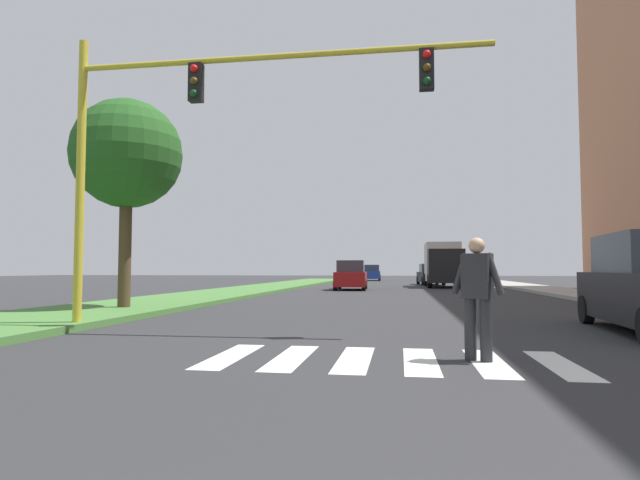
{
  "coord_description": "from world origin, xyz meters",
  "views": [
    {
      "loc": [
        0.18,
        0.42,
        1.26
      ],
      "look_at": [
        -1.96,
        14.42,
        2.04
      ],
      "focal_mm": 29.36,
      "sensor_mm": 36.0,
      "label": 1
    }
  ],
  "objects_px": {
    "pedestrian_performer": "(477,293)",
    "truck_box_delivery": "(443,264)",
    "sedan_midblock": "(351,276)",
    "tree_mid": "(127,155)",
    "sedan_distant": "(430,275)",
    "traffic_light_gantry": "(193,119)",
    "sedan_far_horizon": "(372,273)"
  },
  "relations": [
    {
      "from": "tree_mid",
      "to": "sedan_far_horizon",
      "type": "xyz_separation_m",
      "value": [
        4.96,
        42.54,
        -3.84
      ]
    },
    {
      "from": "tree_mid",
      "to": "pedestrian_performer",
      "type": "xyz_separation_m",
      "value": [
        9.02,
        -6.81,
        -3.7
      ]
    },
    {
      "from": "sedan_far_horizon",
      "to": "pedestrian_performer",
      "type": "bearing_deg",
      "value": -85.3
    },
    {
      "from": "tree_mid",
      "to": "sedan_midblock",
      "type": "distance_m",
      "value": 18.39
    },
    {
      "from": "traffic_light_gantry",
      "to": "pedestrian_performer",
      "type": "height_order",
      "value": "traffic_light_gantry"
    },
    {
      "from": "sedan_far_horizon",
      "to": "traffic_light_gantry",
      "type": "bearing_deg",
      "value": -91.44
    },
    {
      "from": "sedan_far_horizon",
      "to": "truck_box_delivery",
      "type": "height_order",
      "value": "truck_box_delivery"
    },
    {
      "from": "traffic_light_gantry",
      "to": "sedan_distant",
      "type": "bearing_deg",
      "value": 78.6
    },
    {
      "from": "tree_mid",
      "to": "traffic_light_gantry",
      "type": "height_order",
      "value": "tree_mid"
    },
    {
      "from": "tree_mid",
      "to": "sedan_midblock",
      "type": "relative_size",
      "value": 1.48
    },
    {
      "from": "traffic_light_gantry",
      "to": "sedan_far_horizon",
      "type": "bearing_deg",
      "value": 88.56
    },
    {
      "from": "traffic_light_gantry",
      "to": "sedan_far_horizon",
      "type": "height_order",
      "value": "traffic_light_gantry"
    },
    {
      "from": "traffic_light_gantry",
      "to": "sedan_midblock",
      "type": "height_order",
      "value": "traffic_light_gantry"
    },
    {
      "from": "pedestrian_performer",
      "to": "traffic_light_gantry",
      "type": "bearing_deg",
      "value": 153.3
    },
    {
      "from": "tree_mid",
      "to": "sedan_far_horizon",
      "type": "relative_size",
      "value": 1.33
    },
    {
      "from": "tree_mid",
      "to": "truck_box_delivery",
      "type": "height_order",
      "value": "tree_mid"
    },
    {
      "from": "pedestrian_performer",
      "to": "truck_box_delivery",
      "type": "xyz_separation_m",
      "value": [
        1.92,
        29.85,
        0.7
      ]
    },
    {
      "from": "traffic_light_gantry",
      "to": "sedan_far_horizon",
      "type": "distance_m",
      "value": 46.87
    },
    {
      "from": "sedan_midblock",
      "to": "sedan_distant",
      "type": "xyz_separation_m",
      "value": [
        5.31,
        11.14,
        -0.04
      ]
    },
    {
      "from": "traffic_light_gantry",
      "to": "tree_mid",
      "type": "bearing_deg",
      "value": 132.17
    },
    {
      "from": "tree_mid",
      "to": "truck_box_delivery",
      "type": "distance_m",
      "value": 25.68
    },
    {
      "from": "tree_mid",
      "to": "sedan_distant",
      "type": "relative_size",
      "value": 1.4
    },
    {
      "from": "tree_mid",
      "to": "sedan_midblock",
      "type": "height_order",
      "value": "tree_mid"
    },
    {
      "from": "traffic_light_gantry",
      "to": "truck_box_delivery",
      "type": "height_order",
      "value": "traffic_light_gantry"
    },
    {
      "from": "sedan_midblock",
      "to": "truck_box_delivery",
      "type": "height_order",
      "value": "truck_box_delivery"
    },
    {
      "from": "traffic_light_gantry",
      "to": "sedan_far_horizon",
      "type": "xyz_separation_m",
      "value": [
        1.18,
        46.72,
        -3.56
      ]
    },
    {
      "from": "pedestrian_performer",
      "to": "sedan_midblock",
      "type": "relative_size",
      "value": 0.41
    },
    {
      "from": "traffic_light_gantry",
      "to": "sedan_midblock",
      "type": "bearing_deg",
      "value": 86.65
    },
    {
      "from": "sedan_midblock",
      "to": "sedan_far_horizon",
      "type": "xyz_separation_m",
      "value": [
        -0.08,
        25.28,
        -0.02
      ]
    },
    {
      "from": "tree_mid",
      "to": "sedan_far_horizon",
      "type": "bearing_deg",
      "value": 83.34
    },
    {
      "from": "pedestrian_performer",
      "to": "sedan_far_horizon",
      "type": "distance_m",
      "value": 49.52
    },
    {
      "from": "tree_mid",
      "to": "sedan_midblock",
      "type": "xyz_separation_m",
      "value": [
        5.04,
        17.26,
        -3.82
      ]
    }
  ]
}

